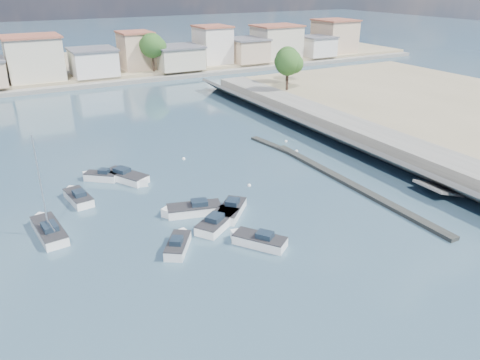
{
  "coord_description": "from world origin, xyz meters",
  "views": [
    {
      "loc": [
        -24.35,
        -23.52,
        19.88
      ],
      "look_at": [
        -3.91,
        13.81,
        1.4
      ],
      "focal_mm": 35.0,
      "sensor_mm": 36.0,
      "label": 1
    }
  ],
  "objects_px": {
    "motorboat_b": "(178,244)",
    "motorboat_e": "(78,197)",
    "motorboat_c": "(191,210)",
    "motorboat_g": "(128,177)",
    "motorboat_d": "(231,212)",
    "motorboat_f": "(100,177)",
    "sailboat": "(48,229)",
    "motorboat_a": "(257,240)",
    "motorboat_h": "(219,221)"
  },
  "relations": [
    {
      "from": "motorboat_d",
      "to": "motorboat_e",
      "type": "height_order",
      "value": "same"
    },
    {
      "from": "motorboat_c",
      "to": "motorboat_g",
      "type": "bearing_deg",
      "value": 105.98
    },
    {
      "from": "motorboat_e",
      "to": "motorboat_a",
      "type": "bearing_deg",
      "value": -54.01
    },
    {
      "from": "motorboat_b",
      "to": "sailboat",
      "type": "bearing_deg",
      "value": 139.54
    },
    {
      "from": "motorboat_e",
      "to": "sailboat",
      "type": "xyz_separation_m",
      "value": [
        -3.44,
        -5.37,
        0.04
      ]
    },
    {
      "from": "motorboat_b",
      "to": "motorboat_f",
      "type": "distance_m",
      "value": 17.08
    },
    {
      "from": "sailboat",
      "to": "motorboat_c",
      "type": "bearing_deg",
      "value": -11.22
    },
    {
      "from": "motorboat_f",
      "to": "sailboat",
      "type": "distance_m",
      "value": 11.53
    },
    {
      "from": "motorboat_b",
      "to": "motorboat_d",
      "type": "distance_m",
      "value": 6.95
    },
    {
      "from": "motorboat_b",
      "to": "motorboat_c",
      "type": "relative_size",
      "value": 0.69
    },
    {
      "from": "motorboat_a",
      "to": "motorboat_h",
      "type": "bearing_deg",
      "value": 105.39
    },
    {
      "from": "motorboat_h",
      "to": "sailboat",
      "type": "height_order",
      "value": "sailboat"
    },
    {
      "from": "motorboat_a",
      "to": "motorboat_e",
      "type": "relative_size",
      "value": 0.93
    },
    {
      "from": "motorboat_a",
      "to": "motorboat_g",
      "type": "height_order",
      "value": "same"
    },
    {
      "from": "motorboat_b",
      "to": "motorboat_e",
      "type": "bearing_deg",
      "value": 112.41
    },
    {
      "from": "motorboat_a",
      "to": "sailboat",
      "type": "xyz_separation_m",
      "value": [
        -14.54,
        9.91,
        0.04
      ]
    },
    {
      "from": "motorboat_a",
      "to": "motorboat_d",
      "type": "height_order",
      "value": "same"
    },
    {
      "from": "motorboat_b",
      "to": "motorboat_h",
      "type": "relative_size",
      "value": 0.76
    },
    {
      "from": "motorboat_e",
      "to": "sailboat",
      "type": "relative_size",
      "value": 0.53
    },
    {
      "from": "motorboat_g",
      "to": "motorboat_c",
      "type": "bearing_deg",
      "value": -74.02
    },
    {
      "from": "motorboat_b",
      "to": "motorboat_d",
      "type": "xyz_separation_m",
      "value": [
        6.26,
        3.03,
        -0.0
      ]
    },
    {
      "from": "motorboat_a",
      "to": "motorboat_h",
      "type": "xyz_separation_m",
      "value": [
        -1.22,
        4.44,
        -0.0
      ]
    },
    {
      "from": "motorboat_a",
      "to": "motorboat_e",
      "type": "bearing_deg",
      "value": 125.99
    },
    {
      "from": "sailboat",
      "to": "motorboat_e",
      "type": "bearing_deg",
      "value": 57.35
    },
    {
      "from": "motorboat_a",
      "to": "motorboat_b",
      "type": "xyz_separation_m",
      "value": [
        -5.81,
        2.47,
        -0.0
      ]
    },
    {
      "from": "motorboat_b",
      "to": "sailboat",
      "type": "xyz_separation_m",
      "value": [
        -8.73,
        7.44,
        0.04
      ]
    },
    {
      "from": "motorboat_e",
      "to": "motorboat_f",
      "type": "height_order",
      "value": "same"
    },
    {
      "from": "motorboat_b",
      "to": "motorboat_e",
      "type": "relative_size",
      "value": 0.81
    },
    {
      "from": "motorboat_a",
      "to": "motorboat_e",
      "type": "distance_m",
      "value": 18.88
    },
    {
      "from": "motorboat_b",
      "to": "motorboat_f",
      "type": "bearing_deg",
      "value": 97.36
    },
    {
      "from": "motorboat_f",
      "to": "motorboat_g",
      "type": "bearing_deg",
      "value": -32.86
    },
    {
      "from": "motorboat_b",
      "to": "motorboat_c",
      "type": "xyz_separation_m",
      "value": [
        3.29,
        5.06,
        0.0
      ]
    },
    {
      "from": "motorboat_a",
      "to": "sailboat",
      "type": "bearing_deg",
      "value": 145.73
    },
    {
      "from": "motorboat_d",
      "to": "sailboat",
      "type": "bearing_deg",
      "value": 163.59
    },
    {
      "from": "motorboat_d",
      "to": "motorboat_e",
      "type": "bearing_deg",
      "value": 139.72
    },
    {
      "from": "motorboat_a",
      "to": "motorboat_f",
      "type": "distance_m",
      "value": 20.99
    },
    {
      "from": "motorboat_h",
      "to": "sailboat",
      "type": "distance_m",
      "value": 14.4
    },
    {
      "from": "motorboat_a",
      "to": "motorboat_g",
      "type": "xyz_separation_m",
      "value": [
        -5.46,
        17.76,
        0.0
      ]
    },
    {
      "from": "motorboat_c",
      "to": "sailboat",
      "type": "distance_m",
      "value": 12.25
    },
    {
      "from": "motorboat_b",
      "to": "motorboat_d",
      "type": "bearing_deg",
      "value": 25.81
    },
    {
      "from": "motorboat_f",
      "to": "motorboat_a",
      "type": "bearing_deg",
      "value": -67.59
    },
    {
      "from": "motorboat_c",
      "to": "sailboat",
      "type": "bearing_deg",
      "value": 168.78
    },
    {
      "from": "motorboat_f",
      "to": "sailboat",
      "type": "relative_size",
      "value": 0.4
    },
    {
      "from": "motorboat_d",
      "to": "motorboat_g",
      "type": "distance_m",
      "value": 13.61
    },
    {
      "from": "motorboat_e",
      "to": "motorboat_h",
      "type": "height_order",
      "value": "same"
    },
    {
      "from": "motorboat_c",
      "to": "motorboat_h",
      "type": "distance_m",
      "value": 3.35
    },
    {
      "from": "motorboat_d",
      "to": "motorboat_f",
      "type": "bearing_deg",
      "value": 121.28
    },
    {
      "from": "motorboat_f",
      "to": "sailboat",
      "type": "height_order",
      "value": "sailboat"
    },
    {
      "from": "motorboat_d",
      "to": "sailboat",
      "type": "relative_size",
      "value": 0.49
    },
    {
      "from": "motorboat_c",
      "to": "motorboat_g",
      "type": "xyz_separation_m",
      "value": [
        -2.93,
        10.24,
        0.0
      ]
    }
  ]
}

